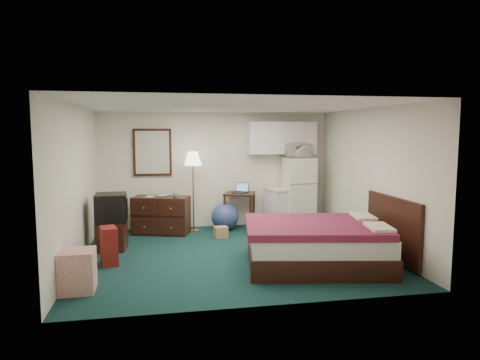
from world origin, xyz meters
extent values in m
cube|color=#0B282B|center=(0.00, 0.00, 0.00)|extent=(5.00, 4.50, 0.01)
cube|color=silver|center=(0.00, 0.00, 2.50)|extent=(5.00, 4.50, 0.01)
cube|color=silver|center=(0.00, 2.25, 1.25)|extent=(5.00, 0.01, 2.50)
cube|color=silver|center=(0.00, -2.25, 1.25)|extent=(5.00, 0.01, 2.50)
cube|color=silver|center=(-2.50, 0.00, 1.25)|extent=(0.01, 4.50, 2.50)
cube|color=silver|center=(2.50, 0.00, 1.25)|extent=(0.01, 4.50, 2.50)
sphere|color=#314484|center=(0.14, 1.82, 0.29)|extent=(0.67, 0.67, 0.58)
imported|color=white|center=(1.74, 1.88, 1.71)|extent=(0.56, 0.33, 0.37)
imported|color=#B67C4B|center=(-1.47, 1.73, 0.87)|extent=(0.15, 0.07, 0.21)
imported|color=#B67C4B|center=(-1.22, 1.85, 0.87)|extent=(0.14, 0.11, 0.21)
imported|color=#529348|center=(-0.90, 1.52, 0.82)|extent=(0.15, 0.14, 0.12)
camera|label=1|loc=(-1.19, -7.03, 2.07)|focal=32.00mm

